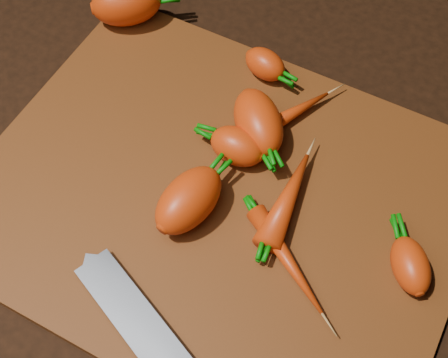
% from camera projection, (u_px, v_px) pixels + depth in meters
% --- Properties ---
extents(ground, '(2.00, 2.00, 0.01)m').
position_uv_depth(ground, '(220.00, 203.00, 0.66)').
color(ground, black).
extents(cutting_board, '(0.50, 0.40, 0.01)m').
position_uv_depth(cutting_board, '(220.00, 198.00, 0.65)').
color(cutting_board, brown).
rests_on(cutting_board, ground).
extents(carrot_0, '(0.10, 0.10, 0.05)m').
position_uv_depth(carrot_0, '(126.00, 3.00, 0.76)').
color(carrot_0, '#EE3E0A').
rests_on(carrot_0, cutting_board).
extents(carrot_1, '(0.06, 0.04, 0.04)m').
position_uv_depth(carrot_1, '(237.00, 146.00, 0.66)').
color(carrot_1, '#EE3E0A').
rests_on(carrot_1, cutting_board).
extents(carrot_2, '(0.09, 0.10, 0.05)m').
position_uv_depth(carrot_2, '(258.00, 122.00, 0.67)').
color(carrot_2, '#EE3E0A').
rests_on(carrot_2, cutting_board).
extents(carrot_3, '(0.06, 0.09, 0.05)m').
position_uv_depth(carrot_3, '(189.00, 200.00, 0.62)').
color(carrot_3, '#EE3E0A').
rests_on(carrot_3, cutting_board).
extents(carrot_4, '(0.06, 0.05, 0.03)m').
position_uv_depth(carrot_4, '(265.00, 64.00, 0.72)').
color(carrot_4, '#EE3E0A').
rests_on(carrot_4, cutting_board).
extents(carrot_5, '(0.06, 0.07, 0.04)m').
position_uv_depth(carrot_5, '(410.00, 266.00, 0.59)').
color(carrot_5, '#EE3E0A').
rests_on(carrot_5, cutting_board).
extents(carrot_6, '(0.07, 0.10, 0.02)m').
position_uv_depth(carrot_6, '(290.00, 115.00, 0.69)').
color(carrot_6, '#EE3E0A').
rests_on(carrot_6, cutting_board).
extents(carrot_7, '(0.11, 0.08, 0.02)m').
position_uv_depth(carrot_7, '(287.00, 260.00, 0.60)').
color(carrot_7, '#EE3E0A').
rests_on(carrot_7, cutting_board).
extents(carrot_8, '(0.04, 0.12, 0.03)m').
position_uv_depth(carrot_8, '(288.00, 199.00, 0.63)').
color(carrot_8, '#EE3E0A').
rests_on(carrot_8, cutting_board).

